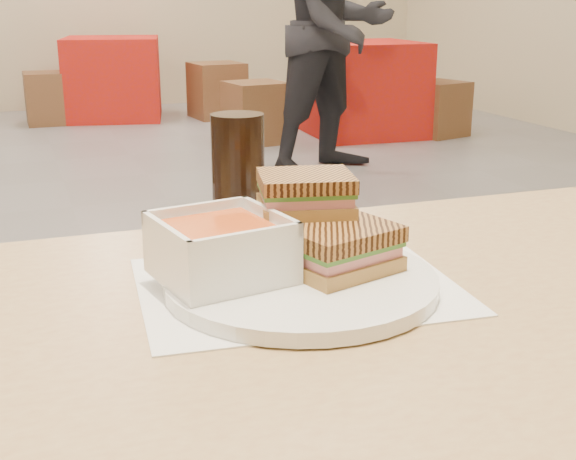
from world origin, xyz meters
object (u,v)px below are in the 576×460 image
object	(u,v)px
bg_table_2	(113,78)
bg_chair_2l	(49,98)
cola_glass	(238,171)
bg_chair_2r	(217,90)
panini_lower	(339,248)
bg_chair_1r	(438,109)
patron_b	(339,26)
bg_table_1	(364,89)
plate	(301,282)
soup_bowl	(221,251)
bg_chair_1l	(256,113)
main_table	(383,398)

from	to	relation	value
bg_table_2	bg_chair_2l	xyz separation A→B (m)	(-0.57, -0.12, -0.14)
cola_glass	bg_chair_2r	size ratio (longest dim) A/B	0.32
panini_lower	bg_chair_1r	bearing A→B (deg)	57.46
bg_table_2	patron_b	xyz separation A→B (m)	(1.03, -2.62, 0.53)
cola_glass	bg_table_2	xyz separation A→B (m)	(0.61, 5.97, -0.47)
panini_lower	cola_glass	bearing A→B (deg)	98.21
bg_table_1	bg_table_2	distance (m)	2.31
bg_chair_2r	panini_lower	bearing A→B (deg)	-103.70
plate	bg_chair_2r	bearing A→B (deg)	75.89
panini_lower	bg_chair_2r	world-z (taller)	panini_lower
bg_table_2	bg_chair_2r	xyz separation A→B (m)	(0.88, -0.28, -0.11)
soup_bowl	cola_glass	bearing A→B (deg)	69.06
patron_b	bg_table_2	bearing A→B (deg)	111.41
bg_chair_1r	bg_chair_2l	xyz separation A→B (m)	(-2.84, 1.66, 0.01)
bg_chair_1r	bg_chair_2r	distance (m)	2.05
panini_lower	patron_b	distance (m)	3.95
cola_glass	bg_chair_1l	size ratio (longest dim) A/B	0.34
panini_lower	cola_glass	size ratio (longest dim) A/B	0.89
main_table	bg_chair_1l	world-z (taller)	main_table
bg_table_2	bg_chair_1l	bearing A→B (deg)	-62.33
panini_lower	bg_chair_1l	size ratio (longest dim) A/B	0.31
main_table	bg_chair_1r	distance (m)	5.34
patron_b	bg_chair_1r	bearing A→B (deg)	33.95
soup_bowl	bg_chair_1l	bearing A→B (deg)	71.74
plate	bg_chair_2r	xyz separation A→B (m)	(1.50, 5.95, -0.52)
soup_bowl	patron_b	distance (m)	3.99
main_table	cola_glass	xyz separation A→B (m)	(-0.07, 0.33, 0.19)
bg_table_2	bg_chair_2l	distance (m)	0.60
plate	bg_table_1	distance (m)	5.26
plate	soup_bowl	xyz separation A→B (m)	(-0.08, 0.02, 0.04)
cola_glass	plate	bearing A→B (deg)	-91.65
plate	bg_chair_2l	world-z (taller)	plate
panini_lower	bg_table_1	xyz separation A→B (m)	(2.30, 4.69, -0.43)
main_table	patron_b	size ratio (longest dim) A/B	0.69
cola_glass	bg_chair_2l	size ratio (longest dim) A/B	0.36
bg_chair_1r	bg_chair_2l	distance (m)	3.29
panini_lower	bg_chair_1l	distance (m)	4.89
soup_bowl	bg_table_1	distance (m)	5.28
bg_chair_1r	bg_chair_2r	size ratio (longest dim) A/B	0.94
main_table	panini_lower	bearing A→B (deg)	112.78
soup_bowl	bg_table_2	bearing A→B (deg)	83.55
bg_chair_2r	plate	bearing A→B (deg)	-104.11
bg_chair_1r	bg_table_2	bearing A→B (deg)	141.82
plate	bg_chair_1l	distance (m)	4.90
bg_table_1	bg_chair_2r	xyz separation A→B (m)	(-0.85, 1.26, -0.12)
plate	bg_chair_1r	bearing A→B (deg)	57.06
plate	bg_chair_2l	bearing A→B (deg)	89.54
main_table	bg_chair_2r	size ratio (longest dim) A/B	2.48
bg_chair_2l	bg_chair_2r	bearing A→B (deg)	-6.29
bg_chair_2l	bg_chair_1l	bearing A→B (deg)	-46.21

